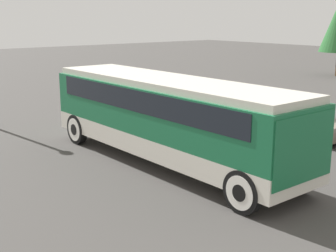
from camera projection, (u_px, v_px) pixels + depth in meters
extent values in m
plane|color=#423F3D|center=(168.00, 163.00, 15.99)|extent=(120.00, 120.00, 0.00)
cube|color=silver|center=(168.00, 140.00, 15.80)|extent=(10.69, 2.53, 0.66)
cube|color=#19663D|center=(168.00, 108.00, 15.55)|extent=(10.69, 2.53, 1.54)
cube|color=black|center=(168.00, 97.00, 15.46)|extent=(9.41, 2.57, 0.69)
cube|color=beige|center=(168.00, 82.00, 15.35)|extent=(10.48, 2.32, 0.22)
cube|color=#19663D|center=(299.00, 148.00, 11.68)|extent=(0.36, 2.42, 1.76)
cylinder|color=black|center=(243.00, 192.00, 11.82)|extent=(1.16, 0.28, 1.16)
cylinder|color=silver|center=(243.00, 192.00, 11.82)|extent=(0.90, 0.30, 0.90)
cylinder|color=black|center=(243.00, 192.00, 11.82)|extent=(0.44, 0.32, 0.44)
cylinder|color=black|center=(298.00, 173.00, 13.23)|extent=(1.16, 0.28, 1.16)
cylinder|color=silver|center=(298.00, 173.00, 13.23)|extent=(0.90, 0.30, 0.90)
cylinder|color=black|center=(298.00, 173.00, 13.23)|extent=(0.44, 0.32, 0.44)
cylinder|color=black|center=(77.00, 129.00, 18.35)|extent=(1.16, 0.28, 1.16)
cylinder|color=silver|center=(77.00, 129.00, 18.35)|extent=(0.90, 0.30, 0.90)
cylinder|color=black|center=(77.00, 129.00, 18.35)|extent=(0.44, 0.32, 0.44)
cylinder|color=black|center=(126.00, 121.00, 19.77)|extent=(1.16, 0.28, 1.16)
cylinder|color=silver|center=(126.00, 121.00, 19.77)|extent=(0.90, 0.30, 0.90)
cylinder|color=black|center=(126.00, 121.00, 19.77)|extent=(0.44, 0.32, 0.44)
cube|color=#7A6B5B|center=(298.00, 124.00, 19.50)|extent=(4.33, 1.73, 0.60)
cube|color=black|center=(295.00, 110.00, 19.50)|extent=(2.25, 1.56, 0.54)
cylinder|color=black|center=(323.00, 140.00, 17.78)|extent=(0.63, 0.22, 0.63)
cylinder|color=black|center=(323.00, 140.00, 17.78)|extent=(0.24, 0.26, 0.24)
cylinder|color=black|center=(253.00, 124.00, 20.38)|extent=(0.63, 0.22, 0.63)
cylinder|color=black|center=(253.00, 124.00, 20.38)|extent=(0.24, 0.26, 0.24)
cylinder|color=black|center=(276.00, 119.00, 21.33)|extent=(0.63, 0.22, 0.63)
cylinder|color=black|center=(276.00, 119.00, 21.33)|extent=(0.24, 0.26, 0.24)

